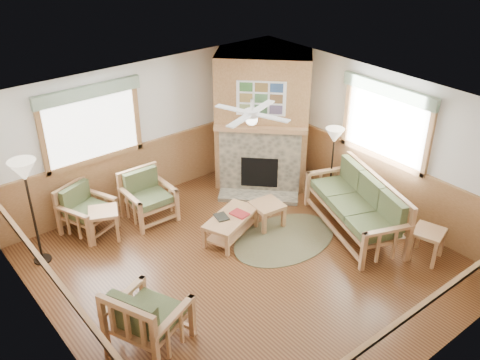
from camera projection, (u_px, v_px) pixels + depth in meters
floor at (248, 266)px, 8.69m from camera, size 6.00×6.00×0.01m
ceiling at (249, 110)px, 7.39m from camera, size 6.00×6.00×0.01m
wall_back at (147, 131)px, 10.09m from camera, size 6.00×0.02×2.70m
wall_front at (418, 299)px, 5.99m from camera, size 6.00×0.02×2.70m
wall_left at (55, 273)px, 6.40m from camera, size 0.02×6.00×2.70m
wall_right at (376, 142)px, 9.69m from camera, size 0.02×6.00×2.70m
wainscot at (248, 238)px, 8.43m from camera, size 6.00×6.00×1.10m
fireplace at (262, 121)px, 10.57m from camera, size 3.11×3.11×2.70m
window_back at (85, 84)px, 8.89m from camera, size 1.90×0.16×1.50m
window_right at (392, 82)px, 8.96m from camera, size 0.16×1.90×1.50m
ceiling_fan at (252, 102)px, 7.78m from camera, size 1.59×1.59×0.36m
sofa at (355, 206)px, 9.34m from camera, size 2.37×1.62×1.01m
armchair_back_left at (87, 210)px, 9.37m from camera, size 0.99×0.99×0.86m
armchair_back_right at (149, 197)px, 9.71m from camera, size 0.82×0.82×0.91m
armchair_left at (149, 316)px, 6.96m from camera, size 1.16×1.16×0.99m
coffee_table at (231, 227)px, 9.30m from camera, size 1.20×0.89×0.43m
end_table_chairs at (105, 224)px, 9.26m from camera, size 0.64×0.63×0.55m
end_table_sofa at (426, 244)px, 8.74m from camera, size 0.60×0.58×0.54m
footstool at (267, 214)px, 9.64m from camera, size 0.57×0.57×0.45m
braided_rug at (285, 239)px, 9.33m from camera, size 2.23×2.23×0.01m
floor_lamp_left at (33, 213)px, 8.37m from camera, size 0.46×0.46×1.85m
floor_lamp_right at (332, 166)px, 10.13m from camera, size 0.44×0.44×1.54m
book_red at (239, 213)px, 9.23m from camera, size 0.28×0.34×0.03m
book_dark at (221, 216)px, 9.15m from camera, size 0.26×0.31×0.03m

